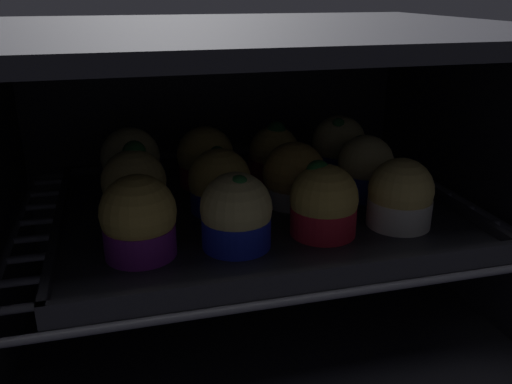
% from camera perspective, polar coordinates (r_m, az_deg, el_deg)
% --- Properties ---
extents(oven_cavity, '(0.59, 0.47, 0.37)m').
position_cam_1_polar(oven_cavity, '(0.67, -1.16, 1.56)').
color(oven_cavity, black).
rests_on(oven_cavity, ground).
extents(oven_rack, '(0.55, 0.42, 0.01)m').
position_cam_1_polar(oven_rack, '(0.64, -0.24, -2.50)').
color(oven_rack, '#51515B').
rests_on(oven_rack, oven_cavity).
extents(baking_tray, '(0.45, 0.35, 0.02)m').
position_cam_1_polar(baking_tray, '(0.63, 0.00, -1.98)').
color(baking_tray, black).
rests_on(baking_tray, oven_rack).
extents(muffin_row0_col0, '(0.07, 0.07, 0.08)m').
position_cam_1_polar(muffin_row0_col0, '(0.52, -12.30, -2.85)').
color(muffin_row0_col0, '#7A238C').
rests_on(muffin_row0_col0, baking_tray).
extents(muffin_row0_col1, '(0.07, 0.07, 0.08)m').
position_cam_1_polar(muffin_row0_col1, '(0.52, -2.10, -2.36)').
color(muffin_row0_col1, '#1928B7').
rests_on(muffin_row0_col1, baking_tray).
extents(muffin_row0_col2, '(0.07, 0.07, 0.08)m').
position_cam_1_polar(muffin_row0_col2, '(0.55, 7.15, -1.18)').
color(muffin_row0_col2, red).
rests_on(muffin_row0_col2, baking_tray).
extents(muffin_row0_col3, '(0.07, 0.07, 0.07)m').
position_cam_1_polar(muffin_row0_col3, '(0.59, 14.99, -0.44)').
color(muffin_row0_col3, silver).
rests_on(muffin_row0_col3, baking_tray).
extents(muffin_row1_col0, '(0.07, 0.07, 0.08)m').
position_cam_1_polar(muffin_row1_col0, '(0.60, -12.72, 0.52)').
color(muffin_row1_col0, silver).
rests_on(muffin_row1_col0, baking_tray).
extents(muffin_row1_col1, '(0.07, 0.07, 0.07)m').
position_cam_1_polar(muffin_row1_col1, '(0.61, -3.86, 0.81)').
color(muffin_row1_col1, '#1928B7').
rests_on(muffin_row1_col1, baking_tray).
extents(muffin_row1_col2, '(0.07, 0.07, 0.07)m').
position_cam_1_polar(muffin_row1_col2, '(0.63, 4.05, 1.51)').
color(muffin_row1_col2, silver).
rests_on(muffin_row1_col2, baking_tray).
extents(muffin_row1_col3, '(0.07, 0.07, 0.08)m').
position_cam_1_polar(muffin_row1_col3, '(0.66, 11.45, 2.44)').
color(muffin_row1_col3, '#1928B7').
rests_on(muffin_row1_col3, baking_tray).
extents(muffin_row2_col0, '(0.07, 0.07, 0.08)m').
position_cam_1_polar(muffin_row2_col0, '(0.69, -13.09, 3.07)').
color(muffin_row2_col0, '#1928B7').
rests_on(muffin_row2_col0, baking_tray).
extents(muffin_row2_col1, '(0.07, 0.07, 0.08)m').
position_cam_1_polar(muffin_row2_col1, '(0.69, -5.37, 3.45)').
color(muffin_row2_col1, red).
rests_on(muffin_row2_col1, baking_tray).
extents(muffin_row2_col2, '(0.07, 0.07, 0.08)m').
position_cam_1_polar(muffin_row2_col2, '(0.71, 1.94, 3.84)').
color(muffin_row2_col2, red).
rests_on(muffin_row2_col2, baking_tray).
extents(muffin_row2_col3, '(0.07, 0.07, 0.08)m').
position_cam_1_polar(muffin_row2_col3, '(0.74, 8.70, 4.67)').
color(muffin_row2_col3, '#1928B7').
rests_on(muffin_row2_col3, baking_tray).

